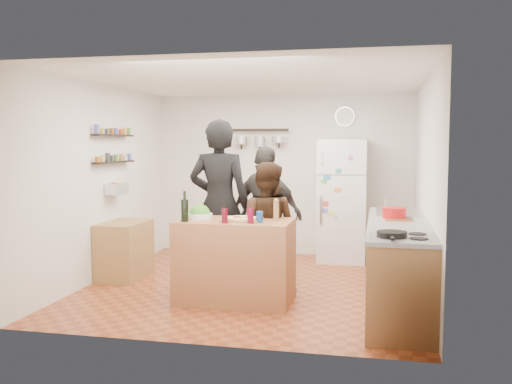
% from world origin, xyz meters
% --- Properties ---
extents(room_shell, '(4.20, 4.20, 4.20)m').
position_xyz_m(room_shell, '(0.00, 0.39, 1.25)').
color(room_shell, brown).
rests_on(room_shell, ground).
extents(prep_island, '(1.25, 0.72, 0.91)m').
position_xyz_m(prep_island, '(-0.06, -0.73, 0.46)').
color(prep_island, '#9B6039').
rests_on(prep_island, floor).
extents(pizza_board, '(0.42, 0.34, 0.02)m').
position_xyz_m(pizza_board, '(0.02, -0.75, 0.92)').
color(pizza_board, olive).
rests_on(pizza_board, prep_island).
extents(pizza, '(0.34, 0.34, 0.02)m').
position_xyz_m(pizza, '(0.02, -0.75, 0.94)').
color(pizza, beige).
rests_on(pizza, pizza_board).
extents(salad_bowl, '(0.29, 0.29, 0.06)m').
position_xyz_m(salad_bowl, '(-0.48, -0.68, 0.94)').
color(salad_bowl, silver).
rests_on(salad_bowl, prep_island).
extents(wine_bottle, '(0.08, 0.08, 0.24)m').
position_xyz_m(wine_bottle, '(-0.56, -0.95, 1.03)').
color(wine_bottle, black).
rests_on(wine_bottle, prep_island).
extents(wine_glass_near, '(0.07, 0.07, 0.16)m').
position_xyz_m(wine_glass_near, '(-0.11, -0.97, 0.99)').
color(wine_glass_near, '#4F0615').
rests_on(wine_glass_near, prep_island).
extents(wine_glass_far, '(0.07, 0.07, 0.16)m').
position_xyz_m(wine_glass_far, '(0.16, -0.93, 0.99)').
color(wine_glass_far, maroon).
rests_on(wine_glass_far, prep_island).
extents(pepper_mill, '(0.06, 0.06, 0.19)m').
position_xyz_m(pepper_mill, '(0.39, -0.68, 1.01)').
color(pepper_mill, '#98673F').
rests_on(pepper_mill, prep_island).
extents(salt_canister, '(0.07, 0.07, 0.12)m').
position_xyz_m(salt_canister, '(0.24, -0.85, 0.97)').
color(salt_canister, navy).
rests_on(salt_canister, prep_island).
extents(person_left, '(0.76, 0.51, 2.04)m').
position_xyz_m(person_left, '(-0.39, -0.16, 1.02)').
color(person_left, black).
rests_on(person_left, floor).
extents(person_center, '(0.80, 0.65, 1.53)m').
position_xyz_m(person_center, '(0.20, -0.29, 0.77)').
color(person_center, black).
rests_on(person_center, floor).
extents(person_back, '(1.09, 0.74, 1.71)m').
position_xyz_m(person_back, '(0.09, 0.26, 0.86)').
color(person_back, '#2A2825').
rests_on(person_back, floor).
extents(counter_run, '(0.63, 2.63, 0.90)m').
position_xyz_m(counter_run, '(1.70, -0.55, 0.45)').
color(counter_run, '#9E7042').
rests_on(counter_run, floor).
extents(stove_top, '(0.60, 0.62, 0.02)m').
position_xyz_m(stove_top, '(1.70, -1.50, 0.91)').
color(stove_top, white).
rests_on(stove_top, counter_run).
extents(skillet, '(0.27, 0.27, 0.05)m').
position_xyz_m(skillet, '(1.60, -1.57, 0.95)').
color(skillet, black).
rests_on(skillet, stove_top).
extents(sink, '(0.50, 0.80, 0.03)m').
position_xyz_m(sink, '(1.70, 0.30, 0.92)').
color(sink, silver).
rests_on(sink, counter_run).
extents(cutting_board, '(0.30, 0.40, 0.02)m').
position_xyz_m(cutting_board, '(1.70, -0.35, 0.91)').
color(cutting_board, brown).
rests_on(cutting_board, counter_run).
extents(red_bowl, '(0.27, 0.27, 0.11)m').
position_xyz_m(red_bowl, '(1.65, -0.19, 0.98)').
color(red_bowl, red).
rests_on(red_bowl, counter_run).
extents(fridge, '(0.70, 0.68, 1.80)m').
position_xyz_m(fridge, '(0.95, 1.75, 0.90)').
color(fridge, white).
rests_on(fridge, floor).
extents(wall_clock, '(0.30, 0.03, 0.30)m').
position_xyz_m(wall_clock, '(0.95, 2.08, 2.15)').
color(wall_clock, silver).
rests_on(wall_clock, back_wall).
extents(spice_shelf_lower, '(0.12, 1.00, 0.02)m').
position_xyz_m(spice_shelf_lower, '(-1.93, 0.20, 1.50)').
color(spice_shelf_lower, black).
rests_on(spice_shelf_lower, left_wall).
extents(spice_shelf_upper, '(0.12, 1.00, 0.02)m').
position_xyz_m(spice_shelf_upper, '(-1.93, 0.20, 1.85)').
color(spice_shelf_upper, black).
rests_on(spice_shelf_upper, left_wall).
extents(produce_basket, '(0.18, 0.35, 0.14)m').
position_xyz_m(produce_basket, '(-1.90, 0.20, 1.15)').
color(produce_basket, silver).
rests_on(produce_basket, left_wall).
extents(side_table, '(0.50, 0.80, 0.73)m').
position_xyz_m(side_table, '(-1.74, 0.06, 0.36)').
color(side_table, '#A57D45').
rests_on(side_table, floor).
extents(pot_rack, '(0.90, 0.04, 0.04)m').
position_xyz_m(pot_rack, '(-0.35, 2.00, 1.95)').
color(pot_rack, black).
rests_on(pot_rack, back_wall).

